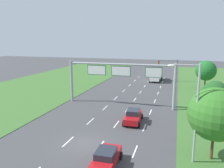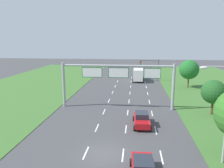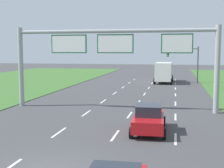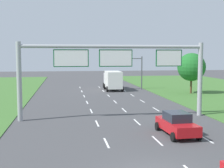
{
  "view_description": "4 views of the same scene",
  "coord_description": "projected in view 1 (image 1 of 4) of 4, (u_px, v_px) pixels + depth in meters",
  "views": [
    {
      "loc": [
        8.64,
        -18.7,
        10.29
      ],
      "look_at": [
        -1.29,
        14.16,
        3.37
      ],
      "focal_mm": 35.0,
      "sensor_mm": 36.0,
      "label": 1
    },
    {
      "loc": [
        2.71,
        -18.43,
        10.45
      ],
      "look_at": [
        -0.91,
        15.21,
        3.55
      ],
      "focal_mm": 35.0,
      "sensor_mm": 36.0,
      "label": 2
    },
    {
      "loc": [
        5.14,
        -11.65,
        5.01
      ],
      "look_at": [
        -0.03,
        13.84,
        2.19
      ],
      "focal_mm": 50.0,
      "sensor_mm": 36.0,
      "label": 3
    },
    {
      "loc": [
        -4.43,
        -14.11,
        5.83
      ],
      "look_at": [
        0.06,
        15.41,
        3.05
      ],
      "focal_mm": 50.0,
      "sensor_mm": 36.0,
      "label": 4
    }
  ],
  "objects": [
    {
      "name": "lane_dashes_inner_left",
      "position": [
        105.0,
        108.0,
        33.79
      ],
      "size": [
        0.14,
        62.4,
        0.01
      ],
      "color": "white",
      "rests_on": "ground_plane"
    },
    {
      "name": "sign_gantry",
      "position": [
        120.0,
        75.0,
        34.24
      ],
      "size": [
        17.24,
        0.44,
        7.0
      ],
      "color": "#9EA0A5",
      "rests_on": "ground_plane"
    },
    {
      "name": "roadside_tree_far",
      "position": [
        206.0,
        71.0,
        45.58
      ],
      "size": [
        4.21,
        4.21,
        6.14
      ],
      "color": "#513823",
      "rests_on": "ground_plane"
    },
    {
      "name": "box_truck",
      "position": [
        156.0,
        74.0,
        55.75
      ],
      "size": [
        2.81,
        7.46,
        3.15
      ],
      "rotation": [
        0.0,
        0.0,
        -0.02
      ],
      "color": "silver",
      "rests_on": "ground_plane"
    },
    {
      "name": "ground_plane",
      "position": [
        84.0,
        144.0,
        22.04
      ],
      "size": [
        200.0,
        200.0,
        0.0
      ],
      "primitive_type": "plane",
      "color": "#424244"
    },
    {
      "name": "roadside_tree_mid",
      "position": [
        215.0,
        93.0,
        29.13
      ],
      "size": [
        3.36,
        3.36,
        5.0
      ],
      "color": "#513823",
      "rests_on": "ground_plane"
    },
    {
      "name": "street_lamp",
      "position": [
        192.0,
        105.0,
        17.82
      ],
      "size": [
        2.61,
        0.32,
        8.5
      ],
      "color": "#9EA0A5",
      "rests_on": "ground_plane"
    },
    {
      "name": "traffic_light_mast",
      "position": [
        169.0,
        66.0,
        54.52
      ],
      "size": [
        4.76,
        0.49,
        5.6
      ],
      "color": "#47494F",
      "rests_on": "ground_plane"
    },
    {
      "name": "lane_dashes_slip",
      "position": [
        151.0,
        112.0,
        31.81
      ],
      "size": [
        0.14,
        62.4,
        0.01
      ],
      "color": "white",
      "rests_on": "ground_plane"
    },
    {
      "name": "car_near_red",
      "position": [
        133.0,
        116.0,
        27.68
      ],
      "size": [
        2.23,
        4.42,
        1.68
      ],
      "rotation": [
        0.0,
        0.0,
        0.04
      ],
      "color": "red",
      "rests_on": "ground_plane"
    },
    {
      "name": "roadside_tree_near",
      "position": [
        215.0,
        114.0,
        18.36
      ],
      "size": [
        4.55,
        4.55,
        6.44
      ],
      "color": "#513823",
      "rests_on": "ground_plane"
    },
    {
      "name": "car_lead_silver",
      "position": [
        106.0,
        159.0,
        17.8
      ],
      "size": [
        2.12,
        4.4,
        1.55
      ],
      "rotation": [
        0.0,
        0.0,
        0.04
      ],
      "color": "red",
      "rests_on": "ground_plane"
    },
    {
      "name": "lane_dashes_inner_right",
      "position": [
        127.0,
        110.0,
        32.8
      ],
      "size": [
        0.14,
        62.4,
        0.01
      ],
      "color": "white",
      "rests_on": "ground_plane"
    }
  ]
}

